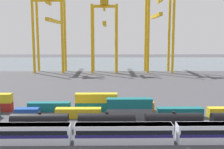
{
  "coord_description": "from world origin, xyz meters",
  "views": [
    {
      "loc": [
        5.78,
        -72.2,
        21.55
      ],
      "look_at": [
        6.91,
        20.24,
        8.41
      ],
      "focal_mm": 43.32,
      "sensor_mm": 36.0,
      "label": 1
    }
  ],
  "objects_px": {
    "passenger_train": "(124,132)",
    "shipping_container_2": "(78,113)",
    "gantry_crane_central": "(105,29)",
    "gantry_crane_east": "(159,24)",
    "shipping_container_11": "(49,107)",
    "freight_tank_row": "(140,121)",
    "gantry_crane_west": "(50,26)"
  },
  "relations": [
    {
      "from": "shipping_container_11",
      "to": "gantry_crane_east",
      "type": "distance_m",
      "value": 104.55
    },
    {
      "from": "passenger_train",
      "to": "gantry_crane_east",
      "type": "bearing_deg",
      "value": 76.42
    },
    {
      "from": "freight_tank_row",
      "to": "shipping_container_11",
      "type": "height_order",
      "value": "freight_tank_row"
    },
    {
      "from": "passenger_train",
      "to": "shipping_container_11",
      "type": "distance_m",
      "value": 31.16
    },
    {
      "from": "passenger_train",
      "to": "shipping_container_2",
      "type": "relative_size",
      "value": 5.08
    },
    {
      "from": "gantry_crane_west",
      "to": "gantry_crane_east",
      "type": "height_order",
      "value": "gantry_crane_east"
    },
    {
      "from": "shipping_container_2",
      "to": "gantry_crane_west",
      "type": "xyz_separation_m",
      "value": [
        -27.16,
        96.49,
        26.5
      ]
    },
    {
      "from": "shipping_container_11",
      "to": "gantry_crane_east",
      "type": "bearing_deg",
      "value": 61.9
    },
    {
      "from": "freight_tank_row",
      "to": "gantry_crane_east",
      "type": "xyz_separation_m",
      "value": [
        22.99,
        105.12,
        26.64
      ]
    },
    {
      "from": "freight_tank_row",
      "to": "gantry_crane_west",
      "type": "height_order",
      "value": "gantry_crane_west"
    },
    {
      "from": "shipping_container_11",
      "to": "gantry_crane_central",
      "type": "distance_m",
      "value": 94.48
    },
    {
      "from": "freight_tank_row",
      "to": "gantry_crane_central",
      "type": "distance_m",
      "value": 109.22
    },
    {
      "from": "freight_tank_row",
      "to": "gantry_crane_central",
      "type": "bearing_deg",
      "value": 95.25
    },
    {
      "from": "freight_tank_row",
      "to": "shipping_container_11",
      "type": "distance_m",
      "value": 29.37
    },
    {
      "from": "passenger_train",
      "to": "shipping_container_2",
      "type": "xyz_separation_m",
      "value": [
        -11.13,
        17.23,
        -0.84
      ]
    },
    {
      "from": "shipping_container_2",
      "to": "shipping_container_11",
      "type": "distance_m",
      "value": 11.19
    },
    {
      "from": "gantry_crane_west",
      "to": "gantry_crane_east",
      "type": "bearing_deg",
      "value": -0.97
    },
    {
      "from": "shipping_container_2",
      "to": "shipping_container_11",
      "type": "relative_size",
      "value": 1.0
    },
    {
      "from": "gantry_crane_east",
      "to": "gantry_crane_central",
      "type": "bearing_deg",
      "value": 178.22
    },
    {
      "from": "freight_tank_row",
      "to": "shipping_container_2",
      "type": "bearing_deg",
      "value": 147.61
    },
    {
      "from": "shipping_container_2",
      "to": "gantry_crane_central",
      "type": "relative_size",
      "value": 0.28
    },
    {
      "from": "shipping_container_11",
      "to": "gantry_crane_central",
      "type": "bearing_deg",
      "value": 80.68
    },
    {
      "from": "freight_tank_row",
      "to": "gantry_crane_east",
      "type": "relative_size",
      "value": 1.24
    },
    {
      "from": "gantry_crane_west",
      "to": "gantry_crane_central",
      "type": "distance_m",
      "value": 32.81
    },
    {
      "from": "passenger_train",
      "to": "shipping_container_2",
      "type": "distance_m",
      "value": 20.53
    },
    {
      "from": "freight_tank_row",
      "to": "shipping_container_2",
      "type": "distance_m",
      "value": 18.19
    },
    {
      "from": "gantry_crane_east",
      "to": "shipping_container_2",
      "type": "bearing_deg",
      "value": -111.9
    },
    {
      "from": "passenger_train",
      "to": "gantry_crane_west",
      "type": "relative_size",
      "value": 1.32
    },
    {
      "from": "gantry_crane_east",
      "to": "shipping_container_11",
      "type": "bearing_deg",
      "value": -118.1
    },
    {
      "from": "shipping_container_2",
      "to": "shipping_container_11",
      "type": "xyz_separation_m",
      "value": [
        -9.19,
        6.38,
        0.0
      ]
    },
    {
      "from": "shipping_container_2",
      "to": "gantry_crane_central",
      "type": "distance_m",
      "value": 99.64
    },
    {
      "from": "shipping_container_2",
      "to": "gantry_crane_central",
      "type": "xyz_separation_m",
      "value": [
        5.59,
        96.4,
        24.58
      ]
    }
  ]
}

